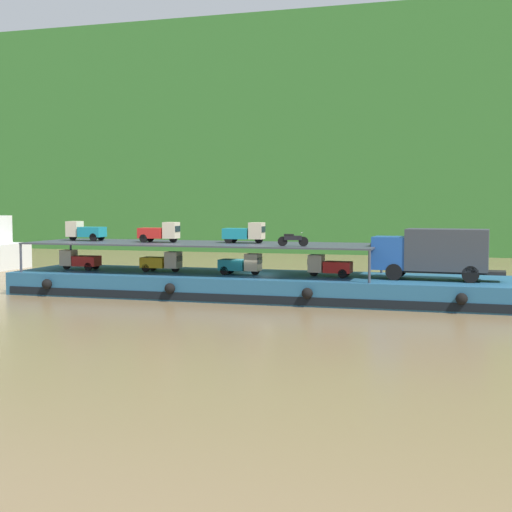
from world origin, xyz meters
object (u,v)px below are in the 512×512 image
object	(u,v)px
covered_lorry	(433,252)
mini_truck_lower_mid	(241,264)
mini_truck_lower_stern	(79,260)
mini_truck_lower_aft	(162,262)
mini_truck_upper_fore	(245,233)
motorcycle_upper_port	(293,239)
mini_truck_upper_mid	(160,232)
mini_truck_lower_fore	(329,266)
mini_truck_upper_stern	(85,231)
cargo_barge	(254,286)

from	to	relation	value
covered_lorry	mini_truck_lower_mid	bearing A→B (deg)	-179.12
mini_truck_lower_stern	mini_truck_lower_aft	size ratio (longest dim) A/B	1.00
mini_truck_upper_fore	motorcycle_upper_port	world-z (taller)	mini_truck_upper_fore
mini_truck_upper_mid	mini_truck_lower_stern	bearing A→B (deg)	-177.19
mini_truck_lower_aft	motorcycle_upper_port	bearing A→B (deg)	-10.62
mini_truck_lower_mid	mini_truck_upper_mid	world-z (taller)	mini_truck_upper_mid
mini_truck_lower_mid	mini_truck_upper_fore	size ratio (longest dim) A/B	1.02
mini_truck_upper_mid	mini_truck_lower_fore	bearing A→B (deg)	-0.84
mini_truck_upper_stern	motorcycle_upper_port	distance (m)	15.92
cargo_barge	covered_lorry	xyz separation A→B (m)	(11.41, -0.30, 2.45)
cargo_barge	motorcycle_upper_port	bearing A→B (deg)	-32.56
mini_truck_upper_stern	motorcycle_upper_port	size ratio (longest dim) A/B	1.45
covered_lorry	mini_truck_lower_fore	world-z (taller)	covered_lorry
mini_truck_lower_fore	cargo_barge	bearing A→B (deg)	177.08
motorcycle_upper_port	mini_truck_lower_aft	bearing A→B (deg)	169.38
mini_truck_upper_stern	motorcycle_upper_port	xyz separation A→B (m)	(15.74, -2.41, -0.26)
mini_truck_lower_aft	mini_truck_upper_fore	xyz separation A→B (m)	(5.63, 0.82, 2.00)
covered_lorry	motorcycle_upper_port	xyz separation A→B (m)	(-8.39, -1.64, 0.74)
mini_truck_lower_mid	motorcycle_upper_port	distance (m)	4.43
mini_truck_lower_stern	mini_truck_lower_mid	distance (m)	11.93
covered_lorry	mini_truck_lower_fore	xyz separation A→B (m)	(-6.40, 0.04, -1.00)
cargo_barge	motorcycle_upper_port	xyz separation A→B (m)	(3.03, -1.93, 3.18)
covered_lorry	mini_truck_upper_mid	distance (m)	18.13
cargo_barge	mini_truck_lower_fore	size ratio (longest dim) A/B	11.84
mini_truck_lower_stern	motorcycle_upper_port	bearing A→B (deg)	-5.65
mini_truck_lower_mid	mini_truck_upper_mid	bearing A→B (deg)	176.15
mini_truck_lower_fore	mini_truck_upper_mid	distance (m)	11.87
mini_truck_lower_aft	mini_truck_lower_fore	xyz separation A→B (m)	(11.52, -0.11, 0.00)
mini_truck_lower_aft	mini_truck_upper_mid	bearing A→B (deg)	161.03
motorcycle_upper_port	covered_lorry	bearing A→B (deg)	11.06
mini_truck_upper_fore	mini_truck_lower_stern	bearing A→B (deg)	-174.91
covered_lorry	mini_truck_lower_stern	size ratio (longest dim) A/B	2.85
covered_lorry	mini_truck_lower_mid	world-z (taller)	covered_lorry
mini_truck_lower_aft	mini_truck_lower_fore	size ratio (longest dim) A/B	1.00
mini_truck_lower_mid	mini_truck_upper_stern	bearing A→B (deg)	175.41
covered_lorry	motorcycle_upper_port	world-z (taller)	covered_lorry
cargo_barge	mini_truck_upper_mid	bearing A→B (deg)	-179.28
cargo_barge	mini_truck_upper_fore	world-z (taller)	mini_truck_upper_fore
covered_lorry	motorcycle_upper_port	distance (m)	8.58
covered_lorry	mini_truck_lower_stern	distance (m)	24.14
cargo_barge	mini_truck_lower_aft	xyz separation A→B (m)	(-6.51, -0.15, 1.44)
covered_lorry	mini_truck_lower_fore	bearing A→B (deg)	179.64
mini_truck_lower_mid	mini_truck_upper_fore	bearing A→B (deg)	95.16
mini_truck_lower_mid	cargo_barge	bearing A→B (deg)	31.98
mini_truck_lower_fore	motorcycle_upper_port	size ratio (longest dim) A/B	1.46
mini_truck_lower_mid	mini_truck_lower_fore	xyz separation A→B (m)	(5.79, 0.23, 0.00)
mini_truck_lower_aft	covered_lorry	bearing A→B (deg)	-0.48
mini_truck_lower_aft	motorcycle_upper_port	xyz separation A→B (m)	(9.54, -1.79, 1.74)
cargo_barge	mini_truck_upper_mid	xyz separation A→B (m)	(-6.69, -0.08, 3.44)
mini_truck_upper_fore	mini_truck_lower_aft	bearing A→B (deg)	-171.72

